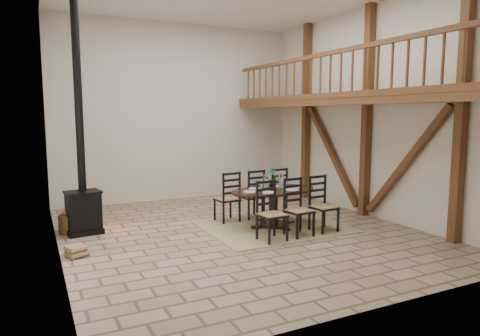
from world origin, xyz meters
name	(u,v)px	position (x,y,z in m)	size (l,w,h in m)	color
ground	(239,231)	(0.00, 0.00, 0.00)	(8.00, 8.00, 0.00)	tan
room_shell	(289,88)	(1.19, 0.00, 3.01)	(7.02, 8.02, 5.01)	beige
rug	(273,226)	(0.84, 0.03, 0.01)	(3.00, 2.50, 0.02)	tan
dining_table	(273,207)	(0.84, 0.03, 0.43)	(2.11, 2.38, 1.29)	black
wood_stove	(82,180)	(-2.95, 1.27, 1.12)	(0.75, 0.62, 5.00)	black
log_basket	(73,222)	(-3.15, 1.49, 0.21)	(0.58, 0.58, 0.48)	brown
log_stack	(76,251)	(-3.25, -0.21, 0.10)	(0.39, 0.40, 0.20)	#997D55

